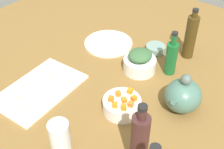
% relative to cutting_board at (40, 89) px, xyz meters
% --- Properties ---
extents(tabletop, '(1.90, 1.90, 0.03)m').
position_rel_cutting_board_xyz_m(tabletop, '(-0.21, 0.20, -0.02)').
color(tabletop, brown).
rests_on(tabletop, ground).
extents(cutting_board, '(0.37, 0.25, 0.01)m').
position_rel_cutting_board_xyz_m(cutting_board, '(0.00, 0.00, 0.00)').
color(cutting_board, white).
rests_on(cutting_board, tabletop).
extents(plate_tofu, '(0.24, 0.24, 0.01)m').
position_rel_cutting_board_xyz_m(plate_tofu, '(-0.44, 0.00, 0.00)').
color(plate_tofu, white).
rests_on(plate_tofu, tabletop).
extents(bowl_greens, '(0.14, 0.14, 0.06)m').
position_rel_cutting_board_xyz_m(bowl_greens, '(-0.36, 0.24, 0.02)').
color(bowl_greens, white).
rests_on(bowl_greens, tabletop).
extents(bowl_carrots, '(0.14, 0.14, 0.05)m').
position_rel_cutting_board_xyz_m(bowl_carrots, '(-0.12, 0.33, 0.02)').
color(bowl_carrots, white).
rests_on(bowl_carrots, tabletop).
extents(bowl_small_side, '(0.09, 0.09, 0.03)m').
position_rel_cutting_board_xyz_m(bowl_small_side, '(-0.53, 0.22, 0.01)').
color(bowl_small_side, gray).
rests_on(bowl_small_side, tabletop).
extents(teapot, '(0.16, 0.14, 0.16)m').
position_rel_cutting_board_xyz_m(teapot, '(-0.27, 0.49, 0.06)').
color(teapot, '#487162').
rests_on(teapot, tabletop).
extents(bottle_0, '(0.05, 0.05, 0.20)m').
position_rel_cutting_board_xyz_m(bottle_0, '(-0.43, 0.35, 0.08)').
color(bottle_0, '#185F2A').
rests_on(bottle_0, tabletop).
extents(bottle_1, '(0.06, 0.06, 0.26)m').
position_rel_cutting_board_xyz_m(bottle_1, '(0.03, 0.51, 0.11)').
color(bottle_1, '#432423').
rests_on(bottle_1, tabletop).
extents(bottle_2, '(0.05, 0.05, 0.24)m').
position_rel_cutting_board_xyz_m(bottle_2, '(-0.59, 0.35, 0.10)').
color(bottle_2, '#443111').
rests_on(bottle_2, tabletop).
extents(drinking_glass_0, '(0.07, 0.07, 0.12)m').
position_rel_cutting_board_xyz_m(drinking_glass_0, '(0.15, 0.28, 0.06)').
color(drinking_glass_0, white).
rests_on(drinking_glass_0, tabletop).
extents(carrot_cube_0, '(0.03, 0.03, 0.02)m').
position_rel_cutting_board_xyz_m(carrot_cube_0, '(-0.12, 0.34, 0.06)').
color(carrot_cube_0, orange).
rests_on(carrot_cube_0, bowl_carrots).
extents(carrot_cube_1, '(0.02, 0.02, 0.02)m').
position_rel_cutting_board_xyz_m(carrot_cube_1, '(-0.09, 0.30, 0.06)').
color(carrot_cube_1, orange).
rests_on(carrot_cube_1, bowl_carrots).
extents(carrot_cube_2, '(0.03, 0.03, 0.02)m').
position_rel_cutting_board_xyz_m(carrot_cube_2, '(-0.09, 0.36, 0.06)').
color(carrot_cube_2, orange).
rests_on(carrot_cube_2, bowl_carrots).
extents(carrot_cube_3, '(0.02, 0.02, 0.02)m').
position_rel_cutting_board_xyz_m(carrot_cube_3, '(-0.12, 0.37, 0.06)').
color(carrot_cube_3, orange).
rests_on(carrot_cube_3, bowl_carrots).
extents(carrot_cube_4, '(0.02, 0.02, 0.02)m').
position_rel_cutting_board_xyz_m(carrot_cube_4, '(-0.17, 0.33, 0.06)').
color(carrot_cube_4, orange).
rests_on(carrot_cube_4, bowl_carrots).
extents(carrot_cube_5, '(0.03, 0.03, 0.02)m').
position_rel_cutting_board_xyz_m(carrot_cube_5, '(-0.13, 0.30, 0.06)').
color(carrot_cube_5, orange).
rests_on(carrot_cube_5, bowl_carrots).
extents(carrot_cube_6, '(0.02, 0.02, 0.02)m').
position_rel_cutting_board_xyz_m(carrot_cube_6, '(-0.15, 0.36, 0.06)').
color(carrot_cube_6, orange).
rests_on(carrot_cube_6, bowl_carrots).
extents(carrot_cube_7, '(0.02, 0.02, 0.02)m').
position_rel_cutting_board_xyz_m(carrot_cube_7, '(-0.08, 0.33, 0.06)').
color(carrot_cube_7, orange).
rests_on(carrot_cube_7, bowl_carrots).
extents(chopped_greens_mound, '(0.11, 0.11, 0.04)m').
position_rel_cutting_board_xyz_m(chopped_greens_mound, '(-0.36, 0.24, 0.08)').
color(chopped_greens_mound, '#39633A').
rests_on(chopped_greens_mound, bowl_greens).
extents(tofu_cube_0, '(0.02, 0.02, 0.02)m').
position_rel_cutting_board_xyz_m(tofu_cube_0, '(-0.47, 0.02, 0.02)').
color(tofu_cube_0, white).
rests_on(tofu_cube_0, plate_tofu).
extents(tofu_cube_1, '(0.03, 0.03, 0.02)m').
position_rel_cutting_board_xyz_m(tofu_cube_1, '(-0.44, 0.04, 0.02)').
color(tofu_cube_1, '#E9EBCB').
rests_on(tofu_cube_1, plate_tofu).
extents(tofu_cube_2, '(0.02, 0.02, 0.02)m').
position_rel_cutting_board_xyz_m(tofu_cube_2, '(-0.41, -0.02, 0.02)').
color(tofu_cube_2, white).
rests_on(tofu_cube_2, plate_tofu).
extents(tofu_cube_3, '(0.03, 0.03, 0.02)m').
position_rel_cutting_board_xyz_m(tofu_cube_3, '(-0.45, -0.05, 0.02)').
color(tofu_cube_3, white).
rests_on(tofu_cube_3, plate_tofu).
extents(tofu_cube_4, '(0.03, 0.03, 0.02)m').
position_rel_cutting_board_xyz_m(tofu_cube_4, '(-0.40, 0.03, 0.02)').
color(tofu_cube_4, white).
rests_on(tofu_cube_4, plate_tofu).
extents(dumpling_0, '(0.05, 0.05, 0.03)m').
position_rel_cutting_board_xyz_m(dumpling_0, '(0.01, 0.05, 0.02)').
color(dumpling_0, beige).
rests_on(dumpling_0, cutting_board).
extents(dumpling_1, '(0.08, 0.08, 0.03)m').
position_rel_cutting_board_xyz_m(dumpling_1, '(0.11, -0.02, 0.02)').
color(dumpling_1, beige).
rests_on(dumpling_1, cutting_board).
extents(dumpling_2, '(0.07, 0.07, 0.02)m').
position_rel_cutting_board_xyz_m(dumpling_2, '(0.02, -0.07, 0.02)').
color(dumpling_2, beige).
rests_on(dumpling_2, cutting_board).
extents(dumpling_3, '(0.06, 0.06, 0.02)m').
position_rel_cutting_board_xyz_m(dumpling_3, '(-0.07, 0.02, 0.02)').
color(dumpling_3, beige).
rests_on(dumpling_3, cutting_board).
extents(dumpling_4, '(0.05, 0.05, 0.03)m').
position_rel_cutting_board_xyz_m(dumpling_4, '(0.12, 0.04, 0.02)').
color(dumpling_4, beige).
rests_on(dumpling_4, cutting_board).
extents(dumpling_5, '(0.05, 0.05, 0.03)m').
position_rel_cutting_board_xyz_m(dumpling_5, '(-0.09, -0.03, 0.02)').
color(dumpling_5, beige).
rests_on(dumpling_5, cutting_board).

